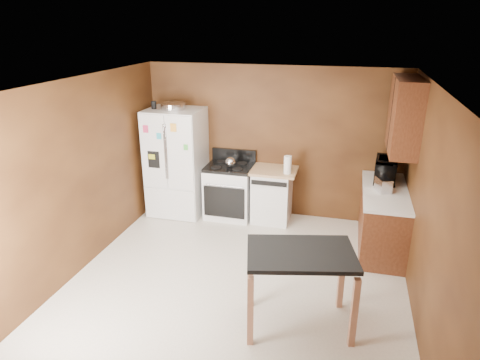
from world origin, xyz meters
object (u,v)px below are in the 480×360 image
at_px(toaster, 383,185).
at_px(dishwasher, 272,194).
at_px(pen_cup, 154,105).
at_px(kettle, 230,162).
at_px(paper_towel, 288,165).
at_px(microwave, 386,171).
at_px(refrigerator, 177,162).
at_px(roasting_pan, 173,106).
at_px(green_canister, 288,166).
at_px(island, 300,264).
at_px(gas_range, 230,190).

distance_m(toaster, dishwasher, 1.84).
relative_size(pen_cup, kettle, 0.72).
xyz_separation_m(paper_towel, dishwasher, (-0.26, 0.13, -0.58)).
relative_size(microwave, refrigerator, 0.31).
xyz_separation_m(roasting_pan, toaster, (3.31, -0.47, -0.85)).
bearing_deg(roasting_pan, microwave, -0.56).
bearing_deg(toaster, paper_towel, 142.78).
bearing_deg(roasting_pan, green_canister, 3.88).
relative_size(kettle, dishwasher, 0.19).
distance_m(pen_cup, dishwasher, 2.41).
xyz_separation_m(kettle, dishwasher, (0.68, 0.11, -0.53)).
bearing_deg(roasting_pan, dishwasher, 2.78).
bearing_deg(refrigerator, dishwasher, 2.98).
bearing_deg(green_canister, kettle, -170.27).
xyz_separation_m(pen_cup, dishwasher, (1.95, 0.13, -1.41)).
height_order(green_canister, island, green_canister).
bearing_deg(kettle, dishwasher, 9.13).
bearing_deg(gas_range, toaster, -12.47).
distance_m(pen_cup, green_canister, 2.38).
distance_m(roasting_pan, island, 3.61).
height_order(pen_cup, refrigerator, pen_cup).
bearing_deg(pen_cup, green_canister, 4.55).
bearing_deg(gas_range, microwave, -2.07).
relative_size(kettle, green_canister, 1.45).
relative_size(pen_cup, paper_towel, 0.44).
distance_m(kettle, paper_towel, 0.94).
bearing_deg(paper_towel, refrigerator, 178.52).
height_order(gas_range, dishwasher, gas_range).
bearing_deg(microwave, green_canister, 88.55).
relative_size(toaster, refrigerator, 0.14).
height_order(pen_cup, kettle, pen_cup).
distance_m(paper_towel, green_canister, 0.20).
xyz_separation_m(pen_cup, refrigerator, (0.32, 0.04, -0.96)).
height_order(green_canister, dishwasher, green_canister).
xyz_separation_m(kettle, green_canister, (0.91, 0.16, -0.04)).
distance_m(pen_cup, paper_towel, 2.36).
bearing_deg(microwave, dishwasher, 90.94).
relative_size(paper_towel, microwave, 0.50).
bearing_deg(island, microwave, 68.66).
bearing_deg(kettle, microwave, -0.08).
distance_m(roasting_pan, kettle, 1.29).
height_order(microwave, refrigerator, refrigerator).
distance_m(paper_towel, microwave, 1.46).
distance_m(gas_range, dishwasher, 0.72).
xyz_separation_m(toaster, refrigerator, (-3.30, 0.47, -0.09)).
bearing_deg(island, refrigerator, 134.45).
bearing_deg(dishwasher, kettle, -170.87).
height_order(kettle, paper_towel, paper_towel).
xyz_separation_m(kettle, paper_towel, (0.94, -0.02, 0.05)).
bearing_deg(green_canister, island, -78.20).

